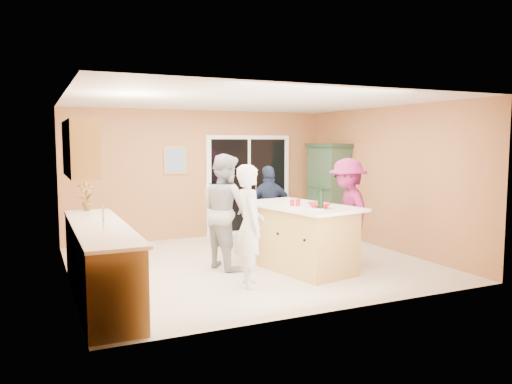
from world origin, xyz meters
name	(u,v)px	position (x,y,z in m)	size (l,w,h in m)	color
floor	(250,263)	(0.00, 0.00, 0.00)	(5.50, 5.50, 0.00)	silver
ceiling	(250,101)	(0.00, 0.00, 2.60)	(5.50, 5.00, 0.10)	silver
wall_back	(201,174)	(0.00, 2.50, 1.30)	(5.50, 0.10, 2.60)	tan
wall_front	(338,200)	(0.00, -2.50, 1.30)	(5.50, 0.10, 2.60)	tan
wall_left	(67,191)	(-2.75, 0.00, 1.30)	(0.10, 5.00, 2.60)	tan
wall_right	(388,178)	(2.75, 0.00, 1.30)	(0.10, 5.00, 2.60)	tan
left_cabinet_run	(101,265)	(-2.45, -1.05, 0.46)	(0.65, 3.05, 1.24)	tan
upper_cabinets	(80,149)	(-2.58, -0.20, 1.88)	(0.35, 1.60, 0.75)	tan
sliding_door	(249,185)	(1.05, 2.46, 1.05)	(1.90, 0.07, 2.10)	white
framed_picture	(175,160)	(-0.55, 2.48, 1.60)	(0.46, 0.04, 0.56)	tan
kitchen_island	(300,239)	(0.57, -0.63, 0.47)	(1.39, 2.08, 1.00)	tan
green_hutch	(328,191)	(2.49, 1.59, 0.94)	(0.55, 1.05, 1.93)	#1F3322
woman_white	(250,226)	(-0.52, -1.16, 0.83)	(0.61, 0.40, 1.67)	silver
woman_grey	(225,211)	(-0.45, -0.06, 0.89)	(0.87, 0.67, 1.78)	#A7A7A9
woman_navy	(269,210)	(0.62, 0.57, 0.77)	(0.91, 0.38, 1.55)	#1A2439
woman_magenta	(347,212)	(1.41, -0.67, 0.85)	(1.10, 0.63, 1.71)	#891E50
serving_bowl	(319,205)	(0.63, -1.08, 1.04)	(0.31, 0.31, 0.08)	#B6141D
tulip_vase	(86,196)	(-2.45, 0.49, 1.16)	(0.23, 0.16, 0.44)	#B22211
tumbler_near	(298,202)	(0.47, -0.73, 1.05)	(0.07, 0.07, 0.10)	#B6141D
tumbler_far	(292,203)	(0.39, -0.70, 1.05)	(0.07, 0.07, 0.10)	#B6141D
wine_bottle	(321,200)	(0.58, -1.20, 1.14)	(0.08, 0.08, 0.36)	black
white_plate	(317,208)	(0.55, -1.14, 1.01)	(0.23, 0.23, 0.02)	white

